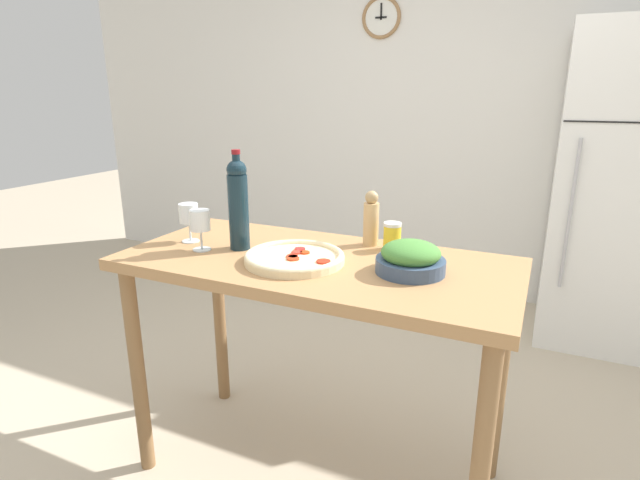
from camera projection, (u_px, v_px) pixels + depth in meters
ground_plane at (317, 469)px, 2.02m from camera, size 14.00×14.00×0.00m
wall_back at (446, 116)px, 3.55m from camera, size 6.40×0.08×2.60m
refrigerator at (616, 191)px, 2.89m from camera, size 0.67×0.71×1.84m
prep_counter at (316, 291)px, 1.80m from camera, size 1.39×0.65×0.90m
wine_bottle at (238, 203)px, 1.83m from camera, size 0.07×0.07×0.37m
wine_glass_near at (200, 223)px, 1.83m from camera, size 0.07×0.07×0.15m
wine_glass_far at (189, 215)px, 1.93m from camera, size 0.07×0.07×0.15m
pepper_mill at (371, 219)px, 1.89m from camera, size 0.06×0.06×0.21m
salad_bowl at (411, 258)px, 1.62m from camera, size 0.23×0.23×0.11m
homemade_pizza at (295, 258)px, 1.72m from camera, size 0.35×0.35×0.03m
salt_canister at (392, 236)px, 1.85m from camera, size 0.07×0.07×0.10m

